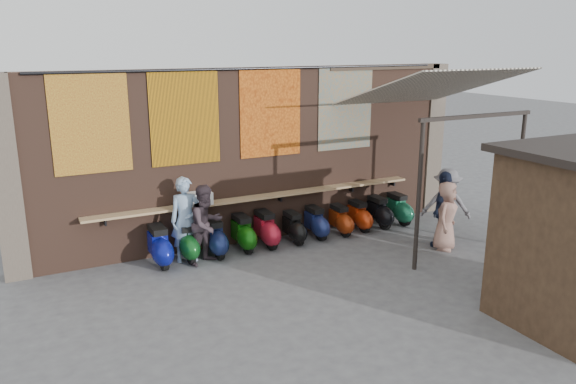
# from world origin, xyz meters

# --- Properties ---
(ground) EXTENTS (70.00, 70.00, 0.00)m
(ground) POSITION_xyz_m (0.00, 0.00, 0.00)
(ground) COLOR #474749
(ground) RESTS_ON ground
(brick_wall) EXTENTS (10.00, 0.40, 4.00)m
(brick_wall) POSITION_xyz_m (0.00, 2.70, 2.00)
(brick_wall) COLOR brown
(brick_wall) RESTS_ON ground
(pier_left) EXTENTS (0.50, 0.50, 4.00)m
(pier_left) POSITION_xyz_m (-5.20, 2.70, 2.00)
(pier_left) COLOR #4C4238
(pier_left) RESTS_ON ground
(pier_right) EXTENTS (0.50, 0.50, 4.00)m
(pier_right) POSITION_xyz_m (5.20, 2.70, 2.00)
(pier_right) COLOR #4C4238
(pier_right) RESTS_ON ground
(eating_counter) EXTENTS (8.00, 0.32, 0.05)m
(eating_counter) POSITION_xyz_m (0.00, 2.33, 1.10)
(eating_counter) COLOR #9E7A51
(eating_counter) RESTS_ON brick_wall
(shelf_box) EXTENTS (0.56, 0.32, 0.27)m
(shelf_box) POSITION_xyz_m (-1.53, 2.30, 1.26)
(shelf_box) COLOR white
(shelf_box) RESTS_ON eating_counter
(tapestry_redgold) EXTENTS (1.50, 0.02, 2.00)m
(tapestry_redgold) POSITION_xyz_m (-3.60, 2.48, 3.00)
(tapestry_redgold) COLOR maroon
(tapestry_redgold) RESTS_ON brick_wall
(tapestry_sun) EXTENTS (1.50, 0.02, 2.00)m
(tapestry_sun) POSITION_xyz_m (-1.70, 2.48, 3.00)
(tapestry_sun) COLOR orange
(tapestry_sun) RESTS_ON brick_wall
(tapestry_orange) EXTENTS (1.50, 0.02, 2.00)m
(tapestry_orange) POSITION_xyz_m (0.30, 2.48, 3.00)
(tapestry_orange) COLOR #C96319
(tapestry_orange) RESTS_ON brick_wall
(tapestry_multi) EXTENTS (1.50, 0.02, 2.00)m
(tapestry_multi) POSITION_xyz_m (2.30, 2.48, 3.00)
(tapestry_multi) COLOR #236A82
(tapestry_multi) RESTS_ON brick_wall
(hang_rail) EXTENTS (9.50, 0.06, 0.06)m
(hang_rail) POSITION_xyz_m (0.00, 2.47, 3.98)
(hang_rail) COLOR black
(hang_rail) RESTS_ON brick_wall
(scooter_stool_0) EXTENTS (0.40, 0.89, 0.84)m
(scooter_stool_0) POSITION_xyz_m (-2.52, 1.97, 0.42)
(scooter_stool_0) COLOR navy
(scooter_stool_0) RESTS_ON ground
(scooter_stool_1) EXTENTS (0.37, 0.83, 0.79)m
(scooter_stool_1) POSITION_xyz_m (-1.92, 2.04, 0.39)
(scooter_stool_1) COLOR #0F4C19
(scooter_stool_1) RESTS_ON ground
(scooter_stool_2) EXTENTS (0.38, 0.84, 0.80)m
(scooter_stool_2) POSITION_xyz_m (-1.30, 2.00, 0.40)
(scooter_stool_2) COLOR #141F4D
(scooter_stool_2) RESTS_ON ground
(scooter_stool_3) EXTENTS (0.38, 0.84, 0.79)m
(scooter_stool_3) POSITION_xyz_m (-0.62, 2.03, 0.40)
(scooter_stool_3) COLOR #0F530B
(scooter_stool_3) RESTS_ON ground
(scooter_stool_4) EXTENTS (0.38, 0.85, 0.81)m
(scooter_stool_4) POSITION_xyz_m (-0.05, 2.03, 0.40)
(scooter_stool_4) COLOR #A9162A
(scooter_stool_4) RESTS_ON ground
(scooter_stool_5) EXTENTS (0.34, 0.76, 0.72)m
(scooter_stool_5) POSITION_xyz_m (0.62, 1.96, 0.36)
(scooter_stool_5) COLOR black
(scooter_stool_5) RESTS_ON ground
(scooter_stool_6) EXTENTS (0.35, 0.78, 0.75)m
(scooter_stool_6) POSITION_xyz_m (1.25, 2.02, 0.37)
(scooter_stool_6) COLOR navy
(scooter_stool_6) RESTS_ON ground
(scooter_stool_7) EXTENTS (0.34, 0.75, 0.71)m
(scooter_stool_7) POSITION_xyz_m (1.90, 1.96, 0.36)
(scooter_stool_7) COLOR maroon
(scooter_stool_7) RESTS_ON ground
(scooter_stool_8) EXTENTS (0.34, 0.76, 0.72)m
(scooter_stool_8) POSITION_xyz_m (2.50, 2.04, 0.36)
(scooter_stool_8) COLOR #A82B0C
(scooter_stool_8) RESTS_ON ground
(scooter_stool_9) EXTENTS (0.36, 0.81, 0.76)m
(scooter_stool_9) POSITION_xyz_m (3.09, 2.02, 0.38)
(scooter_stool_9) COLOR black
(scooter_stool_9) RESTS_ON ground
(scooter_stool_10) EXTENTS (0.36, 0.81, 0.77)m
(scooter_stool_10) POSITION_xyz_m (3.71, 2.02, 0.38)
(scooter_stool_10) COLOR #186140
(scooter_stool_10) RESTS_ON ground
(diner_left) EXTENTS (0.72, 0.52, 1.83)m
(diner_left) POSITION_xyz_m (-1.92, 2.00, 0.92)
(diner_left) COLOR #87A4C5
(diner_left) RESTS_ON ground
(diner_right) EXTENTS (1.01, 0.92, 1.70)m
(diner_right) POSITION_xyz_m (-1.58, 1.70, 0.85)
(diner_right) COLOR #34282F
(diner_right) RESTS_ON ground
(shopper_navy) EXTENTS (1.12, 0.84, 1.76)m
(shopper_navy) POSITION_xyz_m (3.55, 0.21, 0.88)
(shopper_navy) COLOR black
(shopper_navy) RESTS_ON ground
(shopper_grey) EXTENTS (1.26, 1.23, 1.73)m
(shopper_grey) POSITION_xyz_m (3.87, 0.48, 0.87)
(shopper_grey) COLOR slate
(shopper_grey) RESTS_ON ground
(shopper_tan) EXTENTS (0.91, 0.84, 1.57)m
(shopper_tan) POSITION_xyz_m (3.46, 0.04, 0.78)
(shopper_tan) COLOR #9B7062
(shopper_tan) RESTS_ON ground
(stall_sign) EXTENTS (1.20, 0.05, 0.50)m
(stall_sign) POSITION_xyz_m (3.20, -2.58, 2.05)
(stall_sign) COLOR gold
(stall_sign) RESTS_ON market_stall
(stall_shelf) EXTENTS (2.17, 0.11, 0.06)m
(stall_shelf) POSITION_xyz_m (3.20, -2.58, 1.03)
(stall_shelf) COLOR #473321
(stall_shelf) RESTS_ON market_stall
(awning_canvas) EXTENTS (3.20, 3.28, 0.97)m
(awning_canvas) POSITION_xyz_m (3.50, 0.90, 3.55)
(awning_canvas) COLOR beige
(awning_canvas) RESTS_ON brick_wall
(awning_ledger) EXTENTS (3.30, 0.08, 0.12)m
(awning_ledger) POSITION_xyz_m (3.50, 2.49, 3.95)
(awning_ledger) COLOR #33261C
(awning_ledger) RESTS_ON brick_wall
(awning_header) EXTENTS (3.00, 0.08, 0.08)m
(awning_header) POSITION_xyz_m (3.50, -0.60, 3.08)
(awning_header) COLOR black
(awning_header) RESTS_ON awning_post_left
(awning_post_left) EXTENTS (0.09, 0.09, 3.10)m
(awning_post_left) POSITION_xyz_m (2.10, -0.60, 1.55)
(awning_post_left) COLOR black
(awning_post_left) RESTS_ON ground
(awning_post_right) EXTENTS (0.09, 0.09, 3.10)m
(awning_post_right) POSITION_xyz_m (4.90, -0.60, 1.55)
(awning_post_right) COLOR black
(awning_post_right) RESTS_ON ground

